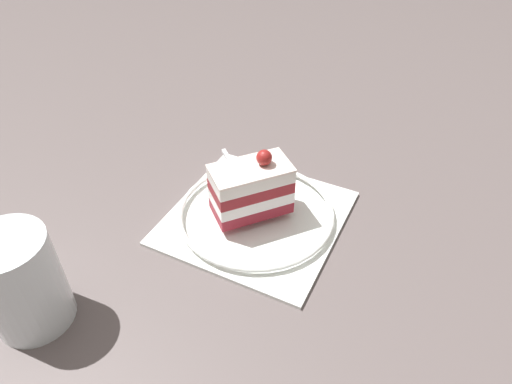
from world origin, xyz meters
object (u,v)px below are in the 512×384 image
(dessert_plate, at_px, (256,214))
(cake_slice, at_px, (251,188))
(drink_glass_near, at_px, (23,287))
(fork, at_px, (237,173))

(dessert_plate, xyz_separation_m, cake_slice, (-0.00, 0.01, 0.04))
(cake_slice, height_order, drink_glass_near, drink_glass_near)
(fork, xyz_separation_m, drink_glass_near, (-0.29, 0.10, 0.03))
(cake_slice, xyz_separation_m, drink_glass_near, (-0.23, 0.15, -0.00))
(cake_slice, bearing_deg, fork, 38.76)
(cake_slice, bearing_deg, dessert_plate, -79.67)
(dessert_plate, distance_m, fork, 0.08)
(dessert_plate, bearing_deg, drink_glass_near, 145.62)
(cake_slice, bearing_deg, drink_glass_near, 146.52)
(dessert_plate, bearing_deg, fork, 42.61)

